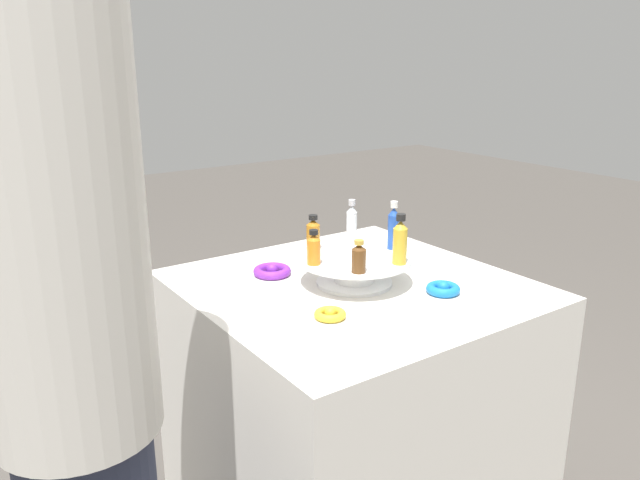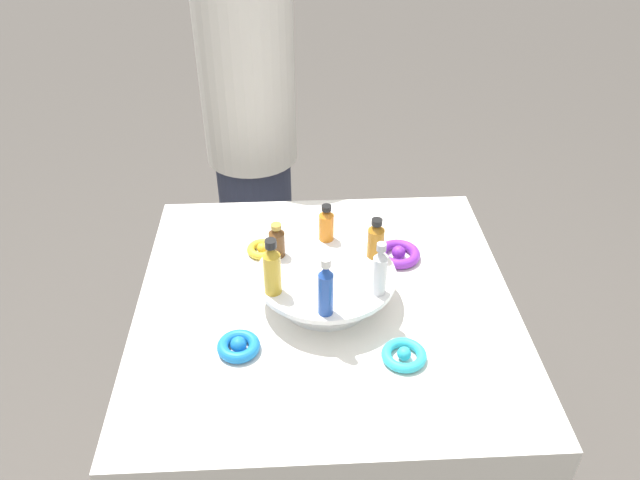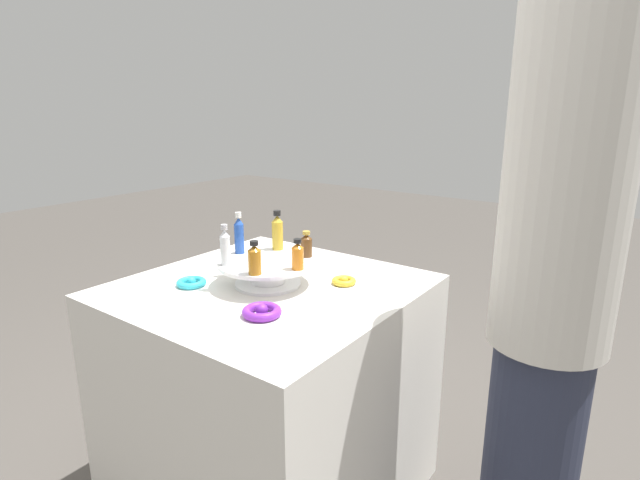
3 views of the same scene
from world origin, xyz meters
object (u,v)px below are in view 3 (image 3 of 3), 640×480
at_px(bottle_brown, 306,245).
at_px(ribbon_bow_gold, 344,281).
at_px(person_figure, 552,289).
at_px(ribbon_bow_teal, 191,282).
at_px(bottle_clear, 225,247).
at_px(bottle_amber, 255,259).
at_px(ribbon_bow_blue, 273,258).
at_px(bottle_gold, 277,232).
at_px(ribbon_bow_purple, 262,311).
at_px(display_stand, 268,270).
at_px(bottle_orange, 298,255).
at_px(bottle_blue, 239,235).

height_order(bottle_brown, ribbon_bow_gold, bottle_brown).
bearing_deg(person_figure, bottle_brown, -6.89).
distance_m(bottle_brown, ribbon_bow_teal, 0.39).
bearing_deg(bottle_clear, person_figure, 109.61).
bearing_deg(bottle_amber, ribbon_bow_blue, -146.00).
distance_m(bottle_gold, person_figure, 0.86).
distance_m(bottle_amber, ribbon_bow_purple, 0.17).
xyz_separation_m(display_stand, person_figure, (-0.20, 0.80, 0.05)).
bearing_deg(display_stand, bottle_gold, -153.73).
xyz_separation_m(bottle_gold, ribbon_bow_teal, (0.27, -0.13, -0.13)).
height_order(bottle_gold, person_figure, person_figure).
xyz_separation_m(bottle_amber, ribbon_bow_blue, (-0.31, -0.21, -0.11)).
distance_m(bottle_orange, bottle_blue, 0.26).
xyz_separation_m(bottle_clear, bottle_blue, (-0.12, -0.06, 0.00)).
bearing_deg(ribbon_bow_purple, display_stand, -141.87).
xyz_separation_m(display_stand, ribbon_bow_purple, (0.19, 0.15, -0.04)).
bearing_deg(ribbon_bow_blue, display_stand, 38.13).
xyz_separation_m(bottle_orange, bottle_gold, (-0.13, -0.19, 0.02)).
height_order(ribbon_bow_teal, person_figure, person_figure).
distance_m(display_stand, bottle_orange, 0.15).
bearing_deg(bottle_clear, ribbon_bow_gold, 134.43).
height_order(bottle_amber, bottle_orange, bottle_amber).
bearing_deg(bottle_orange, bottle_blue, -93.73).
relative_size(display_stand, bottle_orange, 3.37).
distance_m(bottle_amber, ribbon_bow_teal, 0.28).
distance_m(ribbon_bow_blue, ribbon_bow_gold, 0.35).
xyz_separation_m(ribbon_bow_purple, ribbon_bow_gold, (-0.34, 0.04, -0.00)).
bearing_deg(ribbon_bow_gold, bottle_gold, -82.36).
height_order(bottle_brown, person_figure, person_figure).
xyz_separation_m(bottle_blue, ribbon_bow_teal, (0.16, -0.06, -0.13)).
bearing_deg(ribbon_bow_gold, ribbon_bow_teal, -51.87).
relative_size(bottle_brown, ribbon_bow_gold, 1.08).
height_order(display_stand, person_figure, person_figure).
relative_size(bottle_blue, person_figure, 0.08).
height_order(bottle_brown, bottle_gold, bottle_gold).
relative_size(display_stand, ribbon_bow_gold, 4.03).
distance_m(bottle_clear, bottle_orange, 0.23).
height_order(bottle_gold, ribbon_bow_teal, bottle_gold).
relative_size(bottle_clear, ribbon_bow_blue, 1.41).
xyz_separation_m(bottle_gold, person_figure, (-0.08, 0.86, -0.04)).
bearing_deg(bottle_brown, bottle_clear, -33.73).
bearing_deg(bottle_gold, bottle_blue, -33.73).
relative_size(bottle_clear, bottle_brown, 1.51).
relative_size(bottle_orange, ribbon_bow_teal, 1.00).
bearing_deg(bottle_orange, bottle_brown, -153.73).
xyz_separation_m(bottle_blue, ribbon_bow_purple, (0.20, 0.28, -0.13)).
bearing_deg(ribbon_bow_teal, person_figure, 109.58).
xyz_separation_m(bottle_clear, ribbon_bow_blue, (-0.30, -0.08, -0.13)).
relative_size(bottle_clear, bottle_amber, 1.28).
distance_m(bottle_blue, ribbon_bow_teal, 0.22).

